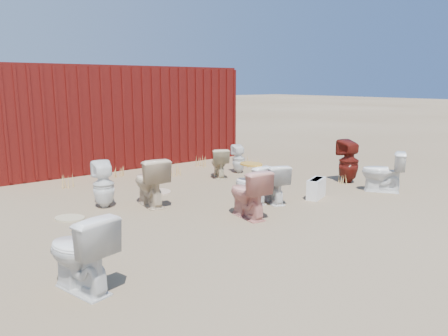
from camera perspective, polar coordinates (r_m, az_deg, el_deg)
ground at (r=7.29m, az=2.90°, el=-4.97°), size 100.00×100.00×0.00m
shipping_container at (r=11.49m, az=-14.32°, el=6.69°), size 6.00×2.40×2.40m
toilet_front_a at (r=4.53m, az=-18.34°, el=-10.41°), size 0.62×0.87×0.80m
toilet_front_pink at (r=6.59m, az=3.17°, el=-3.32°), size 0.50×0.78×0.75m
toilet_front_c at (r=7.45m, az=6.45°, el=-2.00°), size 0.58×0.75×0.67m
toilet_front_maroon at (r=9.23m, az=15.97°, el=0.83°), size 0.48×0.48×0.88m
toilet_front_e at (r=8.66m, az=20.03°, el=-0.47°), size 0.77×0.86×0.76m
toilet_back_a at (r=7.38m, az=-15.46°, el=-2.09°), size 0.40×0.41×0.77m
toilet_back_beige_left at (r=7.32m, az=-9.64°, el=-1.76°), size 0.55×0.85×0.81m
toilet_back_beige_right at (r=9.39m, az=-0.65°, el=0.70°), size 0.60×0.72×0.64m
toilet_back_yellowlid at (r=7.39m, az=3.53°, el=-2.10°), size 0.42×0.68×0.66m
toilet_back_e at (r=9.87m, az=1.91°, el=1.19°), size 0.35×0.36×0.64m
yellow_lid at (r=7.32m, az=3.56°, el=0.52°), size 0.34×0.42×0.02m
loose_tank at (r=7.90m, az=11.95°, el=-2.63°), size 0.54×0.38×0.35m
loose_lid_near at (r=8.24m, az=-8.30°, el=-3.09°), size 0.51×0.59×0.02m
loose_lid_far at (r=7.00m, az=-19.49°, el=-6.18°), size 0.56×0.59×0.02m
weed_clump_a at (r=9.10m, az=-20.23°, el=-1.52°), size 0.36×0.36×0.27m
weed_clump_b at (r=9.70m, az=-6.38°, el=-0.03°), size 0.32×0.32×0.31m
weed_clump_c at (r=10.58m, az=3.45°, el=0.88°), size 0.36×0.36×0.28m
weed_clump_d at (r=9.82m, az=-13.51°, el=-0.29°), size 0.30×0.30×0.26m
weed_clump_e at (r=10.61m, az=-3.41°, el=0.86°), size 0.34×0.34×0.27m
weed_clump_f at (r=9.25m, az=15.53°, el=-1.20°), size 0.28×0.28×0.22m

